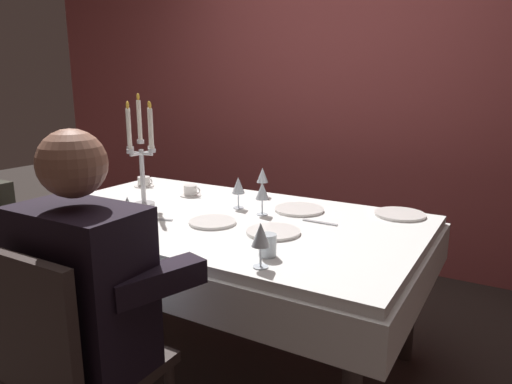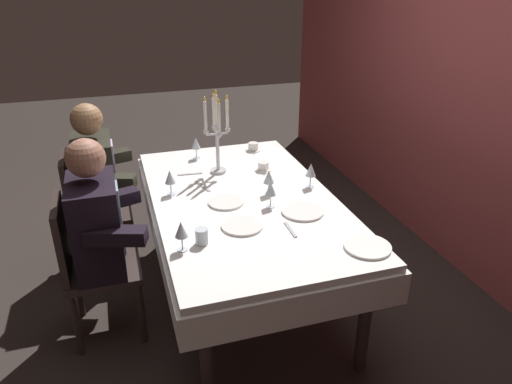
{
  "view_description": "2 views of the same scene",
  "coord_description": "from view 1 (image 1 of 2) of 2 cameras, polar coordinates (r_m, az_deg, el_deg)",
  "views": [
    {
      "loc": [
        1.25,
        -1.79,
        1.37
      ],
      "look_at": [
        0.24,
        -0.06,
        0.9
      ],
      "focal_mm": 32.66,
      "sensor_mm": 36.0,
      "label": 1
    },
    {
      "loc": [
        2.57,
        -0.72,
        2.05
      ],
      "look_at": [
        0.19,
        0.02,
        0.86
      ],
      "focal_mm": 33.54,
      "sensor_mm": 36.0,
      "label": 2
    }
  ],
  "objects": [
    {
      "name": "ground_plane",
      "position": [
        2.58,
        -4.08,
        -18.94
      ],
      "size": [
        12.0,
        12.0,
        0.0
      ],
      "primitive_type": "plane",
      "color": "#302824"
    },
    {
      "name": "spoon_2",
      "position": [
        2.17,
        7.83,
        -3.71
      ],
      "size": [
        0.17,
        0.02,
        0.01
      ],
      "primitive_type": "cube",
      "rotation": [
        0.0,
        0.0,
        -0.01
      ],
      "color": "#B7B7BC",
      "rests_on": "dining_table"
    },
    {
      "name": "wine_glass_5",
      "position": [
        1.61,
        0.57,
        -5.43
      ],
      "size": [
        0.07,
        0.07,
        0.16
      ],
      "color": "silver",
      "rests_on": "dining_table"
    },
    {
      "name": "fork_0",
      "position": [
        2.38,
        -17.09,
        -2.65
      ],
      "size": [
        0.03,
        0.17,
        0.01
      ],
      "primitive_type": "cube",
      "rotation": [
        0.0,
        0.0,
        1.48
      ],
      "color": "#B7B7BC",
      "rests_on": "dining_table"
    },
    {
      "name": "wine_glass_4",
      "position": [
        2.63,
        -19.9,
        1.15
      ],
      "size": [
        0.07,
        0.07,
        0.16
      ],
      "color": "silver",
      "rests_on": "dining_table"
    },
    {
      "name": "wine_glass_3",
      "position": [
        2.04,
        -15.43,
        -1.88
      ],
      "size": [
        0.07,
        0.07,
        0.16
      ],
      "color": "silver",
      "rests_on": "dining_table"
    },
    {
      "name": "dinner_plate_0",
      "position": [
        2.36,
        5.29,
        -2.14
      ],
      "size": [
        0.25,
        0.25,
        0.01
      ],
      "primitive_type": "cylinder",
      "color": "white",
      "rests_on": "dining_table"
    },
    {
      "name": "dinner_plate_2",
      "position": [
        2.37,
        17.2,
        -2.62
      ],
      "size": [
        0.24,
        0.24,
        0.01
      ],
      "primitive_type": "cylinder",
      "color": "white",
      "rests_on": "dining_table"
    },
    {
      "name": "seated_diner_1",
      "position": [
        1.61,
        -20.53,
        -10.92
      ],
      "size": [
        0.63,
        0.48,
        1.24
      ],
      "color": "#342724",
      "rests_on": "ground_plane"
    },
    {
      "name": "coffee_cup_1",
      "position": [
        2.98,
        -13.54,
        1.19
      ],
      "size": [
        0.13,
        0.12,
        0.06
      ],
      "color": "white",
      "rests_on": "dining_table"
    },
    {
      "name": "dining_table",
      "position": [
        2.31,
        -4.34,
        -5.76
      ],
      "size": [
        1.94,
        1.14,
        0.74
      ],
      "color": "white",
      "rests_on": "ground_plane"
    },
    {
      "name": "dinner_plate_3",
      "position": [
        2.01,
        2.12,
        -4.89
      ],
      "size": [
        0.23,
        0.23,
        0.01
      ],
      "primitive_type": "cylinder",
      "color": "white",
      "rests_on": "dining_table"
    },
    {
      "name": "back_wall",
      "position": [
        3.67,
        10.71,
        12.71
      ],
      "size": [
        6.0,
        0.12,
        2.7
      ],
      "primitive_type": "cube",
      "color": "#974040",
      "rests_on": "ground_plane"
    },
    {
      "name": "candelabra",
      "position": [
        2.45,
        -13.87,
        4.51
      ],
      "size": [
        0.19,
        0.19,
        0.58
      ],
      "color": "silver",
      "rests_on": "dining_table"
    },
    {
      "name": "knife_1",
      "position": [
        2.25,
        -12.44,
        -3.24
      ],
      "size": [
        0.19,
        0.07,
        0.01
      ],
      "primitive_type": "cube",
      "rotation": [
        0.0,
        0.0,
        0.3
      ],
      "color": "#B7B7BC",
      "rests_on": "dining_table"
    },
    {
      "name": "wine_glass_0",
      "position": [
        2.63,
        0.8,
        1.99
      ],
      "size": [
        0.07,
        0.07,
        0.16
      ],
      "color": "silver",
      "rests_on": "dining_table"
    },
    {
      "name": "wine_glass_2",
      "position": [
        2.25,
        0.77,
        0.01
      ],
      "size": [
        0.07,
        0.07,
        0.16
      ],
      "color": "silver",
      "rests_on": "dining_table"
    },
    {
      "name": "dinner_plate_1",
      "position": [
        2.15,
        -5.35,
        -3.69
      ],
      "size": [
        0.22,
        0.22,
        0.01
      ],
      "primitive_type": "cylinder",
      "color": "white",
      "rests_on": "dining_table"
    },
    {
      "name": "water_tumbler_0",
      "position": [
        1.74,
        1.42,
        -6.53
      ],
      "size": [
        0.07,
        0.07,
        0.09
      ],
      "primitive_type": "cylinder",
      "color": "silver",
      "rests_on": "dining_table"
    },
    {
      "name": "wine_glass_1",
      "position": [
        2.37,
        -2.13,
        0.68
      ],
      "size": [
        0.07,
        0.07,
        0.16
      ],
      "color": "silver",
      "rests_on": "dining_table"
    },
    {
      "name": "coffee_cup_0",
      "position": [
        2.68,
        -8.01,
        0.11
      ],
      "size": [
        0.13,
        0.12,
        0.06
      ],
      "color": "white",
      "rests_on": "dining_table"
    }
  ]
}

